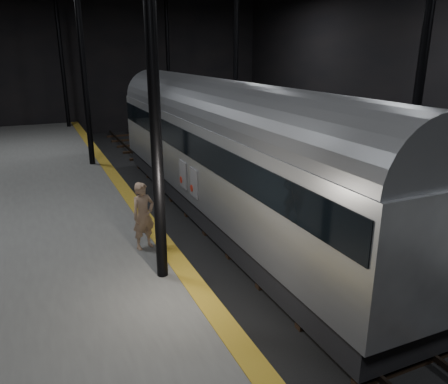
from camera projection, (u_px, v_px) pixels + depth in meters
ground at (234, 230)px, 15.82m from camera, size 44.00×44.00×0.00m
platform_left at (3, 254)px, 12.78m from camera, size 9.00×43.80×1.00m
platform_right at (394, 191)px, 18.55m from camera, size 9.00×43.80×1.00m
tactile_strip at (145, 217)px, 14.26m from camera, size 0.50×43.80×0.01m
track at (234, 228)px, 15.80m from camera, size 2.40×43.00×0.24m
train at (221, 146)px, 16.00m from camera, size 2.87×19.18×5.13m
woman at (143, 216)px, 11.77m from camera, size 0.79×0.65×1.86m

